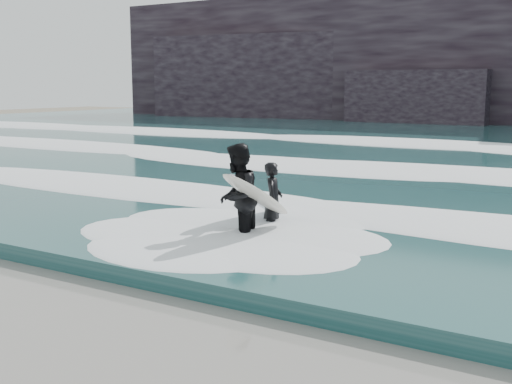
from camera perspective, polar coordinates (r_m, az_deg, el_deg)
sea at (r=33.60m, az=20.66°, el=4.06°), size 90.00×52.00×0.30m
foam_near at (r=14.57m, az=5.46°, el=-0.82°), size 60.00×3.20×0.20m
foam_mid at (r=21.01m, az=13.89°, el=2.19°), size 60.00×4.00×0.24m
foam_far at (r=29.67m, az=19.21°, el=4.07°), size 60.00×4.80×0.30m
surfer_left at (r=12.70m, az=1.09°, el=-0.64°), size 1.00×1.89×1.51m
surfer_right at (r=11.64m, az=-1.52°, el=-0.46°), size 1.24×1.97×1.96m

